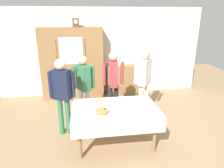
# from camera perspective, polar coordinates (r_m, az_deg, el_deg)

# --- Properties ---
(ground_plane) EXTENTS (12.00, 12.00, 0.00)m
(ground_plane) POSITION_cam_1_polar(r_m,az_deg,el_deg) (4.41, 0.38, -14.74)
(ground_plane) COLOR #997A56
(ground_plane) RESTS_ON ground
(back_wall) EXTENTS (6.40, 0.10, 2.70)m
(back_wall) POSITION_cam_1_polar(r_m,az_deg,el_deg) (6.39, -3.13, 9.06)
(back_wall) COLOR silver
(back_wall) RESTS_ON ground
(dining_table) EXTENTS (1.65, 1.08, 0.77)m
(dining_table) POSITION_cam_1_polar(r_m,az_deg,el_deg) (3.87, 0.92, -8.42)
(dining_table) COLOR olive
(dining_table) RESTS_ON ground
(wall_cabinet) EXTENTS (1.83, 0.46, 2.14)m
(wall_cabinet) POSITION_cam_1_polar(r_m,az_deg,el_deg) (6.15, -11.26, 5.66)
(wall_cabinet) COLOR olive
(wall_cabinet) RESTS_ON ground
(mantel_clock) EXTENTS (0.18, 0.11, 0.24)m
(mantel_clock) POSITION_cam_1_polar(r_m,az_deg,el_deg) (5.99, -10.33, 16.89)
(mantel_clock) COLOR brown
(mantel_clock) RESTS_ON wall_cabinet
(bookshelf_low) EXTENTS (1.01, 0.35, 0.95)m
(bookshelf_low) POSITION_cam_1_polar(r_m,az_deg,el_deg) (6.46, 3.13, 1.15)
(bookshelf_low) COLOR olive
(bookshelf_low) RESTS_ON ground
(book_stack) EXTENTS (0.16, 0.21, 0.04)m
(book_stack) POSITION_cam_1_polar(r_m,az_deg,el_deg) (6.33, 3.21, 5.42)
(book_stack) COLOR #3D754C
(book_stack) RESTS_ON bookshelf_low
(tea_cup_near_left) EXTENTS (0.13, 0.13, 0.06)m
(tea_cup_near_left) POSITION_cam_1_polar(r_m,az_deg,el_deg) (3.74, 4.05, -7.30)
(tea_cup_near_left) COLOR white
(tea_cup_near_left) RESTS_ON dining_table
(tea_cup_back_edge) EXTENTS (0.13, 0.13, 0.06)m
(tea_cup_back_edge) POSITION_cam_1_polar(r_m,az_deg,el_deg) (3.77, -6.50, -7.16)
(tea_cup_back_edge) COLOR white
(tea_cup_back_edge) RESTS_ON dining_table
(tea_cup_far_right) EXTENTS (0.13, 0.13, 0.06)m
(tea_cup_far_right) POSITION_cam_1_polar(r_m,az_deg,el_deg) (3.89, -0.23, -6.10)
(tea_cup_far_right) COLOR silver
(tea_cup_far_right) RESTS_ON dining_table
(bread_basket) EXTENTS (0.24, 0.24, 0.16)m
(bread_basket) POSITION_cam_1_polar(r_m,az_deg,el_deg) (3.65, -2.83, -7.79)
(bread_basket) COLOR #9E7542
(bread_basket) RESTS_ON dining_table
(pastry_plate) EXTENTS (0.28, 0.28, 0.05)m
(pastry_plate) POSITION_cam_1_polar(r_m,az_deg,el_deg) (4.09, -3.69, -5.12)
(pastry_plate) COLOR white
(pastry_plate) RESTS_ON dining_table
(spoon_near_right) EXTENTS (0.12, 0.02, 0.01)m
(spoon_near_right) POSITION_cam_1_polar(r_m,az_deg,el_deg) (4.13, 7.95, -5.15)
(spoon_near_right) COLOR silver
(spoon_near_right) RESTS_ON dining_table
(spoon_near_left) EXTENTS (0.12, 0.02, 0.01)m
(spoon_near_left) POSITION_cam_1_polar(r_m,az_deg,el_deg) (3.72, 12.72, -8.32)
(spoon_near_left) COLOR silver
(spoon_near_left) RESTS_ON dining_table
(spoon_far_left) EXTENTS (0.12, 0.02, 0.01)m
(spoon_far_left) POSITION_cam_1_polar(r_m,az_deg,el_deg) (4.21, 0.97, -4.45)
(spoon_far_left) COLOR silver
(spoon_far_left) RESTS_ON dining_table
(person_beside_shelf) EXTENTS (0.52, 0.40, 1.70)m
(person_beside_shelf) POSITION_cam_1_polar(r_m,az_deg,el_deg) (4.92, 9.27, 2.08)
(person_beside_shelf) COLOR silver
(person_beside_shelf) RESTS_ON ground
(person_behind_table_left) EXTENTS (0.52, 0.38, 1.65)m
(person_behind_table_left) POSITION_cam_1_polar(r_m,az_deg,el_deg) (4.84, 0.37, 1.66)
(person_behind_table_left) COLOR #232328
(person_behind_table_left) RESTS_ON ground
(person_by_cabinet) EXTENTS (0.52, 0.33, 1.66)m
(person_by_cabinet) POSITION_cam_1_polar(r_m,az_deg,el_deg) (4.19, -14.06, -1.69)
(person_by_cabinet) COLOR #33704C
(person_by_cabinet) RESTS_ON ground
(person_near_right_end) EXTENTS (0.52, 0.41, 1.60)m
(person_near_right_end) POSITION_cam_1_polar(r_m,az_deg,el_deg) (4.70, -8.14, 0.47)
(person_near_right_end) COLOR silver
(person_near_right_end) RESTS_ON ground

